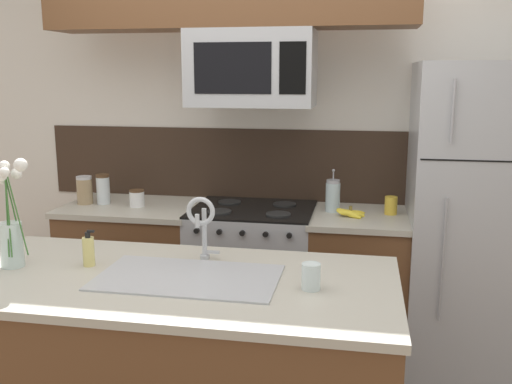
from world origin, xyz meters
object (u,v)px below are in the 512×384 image
object	(u,v)px
stove_range	(253,278)
storage_jar_tall	(85,190)
dish_soap_bottle	(89,251)
storage_jar_medium	(103,189)
microwave	(252,69)
flower_vase	(11,231)
refrigerator	(479,219)
french_press	(333,196)
banana_bunch	(350,213)
sink_faucet	(202,220)
coffee_tin	(391,205)
storage_jar_short	(137,198)
drinking_glass	(311,276)

from	to	relation	value
stove_range	storage_jar_tall	bearing A→B (deg)	-178.67
dish_soap_bottle	storage_jar_medium	bearing A→B (deg)	112.51
microwave	flower_vase	bearing A→B (deg)	-124.23
refrigerator	french_press	xyz separation A→B (m)	(-0.86, 0.04, 0.10)
banana_bunch	stove_range	bearing A→B (deg)	174.37
storage_jar_medium	sink_faucet	size ratio (longest dim) A/B	0.64
refrigerator	coffee_tin	bearing A→B (deg)	176.62
storage_jar_tall	storage_jar_short	bearing A→B (deg)	-2.00
storage_jar_tall	french_press	world-z (taller)	french_press
flower_vase	storage_jar_short	bearing A→B (deg)	86.09
storage_jar_medium	stove_range	bearing A→B (deg)	0.08
sink_faucet	storage_jar_short	bearing A→B (deg)	125.97
stove_range	flower_vase	size ratio (longest dim) A/B	1.89
coffee_tin	sink_faucet	bearing A→B (deg)	-129.16
storage_jar_short	sink_faucet	xyz separation A→B (m)	(0.72, -0.99, 0.14)
refrigerator	dish_soap_bottle	world-z (taller)	refrigerator
refrigerator	sink_faucet	bearing A→B (deg)	-142.88
storage_jar_medium	flower_vase	bearing A→B (deg)	-82.43
storage_jar_medium	storage_jar_short	size ratio (longest dim) A/B	1.81
refrigerator	french_press	world-z (taller)	refrigerator
banana_bunch	dish_soap_bottle	distance (m)	1.59
microwave	flower_vase	distance (m)	1.65
refrigerator	drinking_glass	bearing A→B (deg)	-123.91
refrigerator	french_press	size ratio (longest dim) A/B	6.81
storage_jar_tall	coffee_tin	distance (m)	1.97
drinking_glass	flower_vase	xyz separation A→B (m)	(-1.32, 0.03, 0.11)
storage_jar_short	stove_range	bearing A→B (deg)	2.96
microwave	coffee_tin	xyz separation A→B (m)	(0.85, 0.07, -0.82)
storage_jar_medium	banana_bunch	bearing A→B (deg)	-2.08
sink_faucet	stove_range	bearing A→B (deg)	88.13
coffee_tin	drinking_glass	xyz separation A→B (m)	(-0.36, -1.33, -0.00)
storage_jar_short	french_press	bearing A→B (deg)	4.54
storage_jar_tall	flower_vase	size ratio (longest dim) A/B	0.37
french_press	dish_soap_bottle	distance (m)	1.60
flower_vase	sink_faucet	bearing A→B (deg)	15.29
sink_faucet	drinking_glass	size ratio (longest dim) A/B	2.87
coffee_tin	microwave	bearing A→B (deg)	-175.21
storage_jar_tall	storage_jar_short	world-z (taller)	storage_jar_tall
french_press	storage_jar_medium	bearing A→B (deg)	-177.65
storage_jar_tall	storage_jar_medium	bearing A→B (deg)	11.73
stove_range	drinking_glass	distance (m)	1.46
storage_jar_short	coffee_tin	size ratio (longest dim) A/B	0.99
microwave	coffee_tin	size ratio (longest dim) A/B	6.77
coffee_tin	storage_jar_medium	bearing A→B (deg)	-178.41
storage_jar_tall	banana_bunch	bearing A→B (deg)	-1.12
stove_range	storage_jar_medium	size ratio (longest dim) A/B	4.72
storage_jar_tall	sink_faucet	world-z (taller)	sink_faucet
stove_range	storage_jar_tall	distance (m)	1.25
microwave	banana_bunch	size ratio (longest dim) A/B	3.91
flower_vase	coffee_tin	bearing A→B (deg)	37.69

